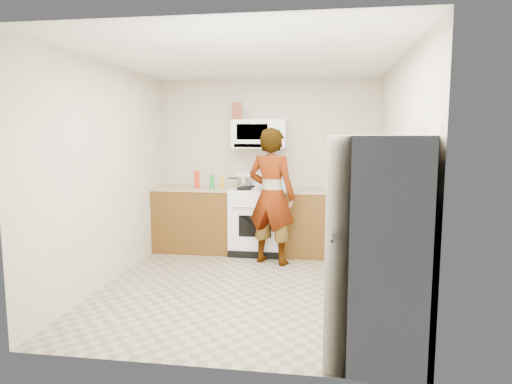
% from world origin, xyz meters
% --- Properties ---
extents(floor, '(3.60, 3.60, 0.00)m').
position_xyz_m(floor, '(0.00, 0.00, 0.00)').
color(floor, gray).
rests_on(floor, ground).
extents(back_wall, '(3.20, 0.02, 2.50)m').
position_xyz_m(back_wall, '(0.00, 1.79, 1.25)').
color(back_wall, beige).
rests_on(back_wall, floor).
extents(right_wall, '(0.02, 3.60, 2.50)m').
position_xyz_m(right_wall, '(1.59, 0.00, 1.25)').
color(right_wall, beige).
rests_on(right_wall, floor).
extents(cabinet_left, '(1.12, 0.62, 0.90)m').
position_xyz_m(cabinet_left, '(-1.04, 1.49, 0.45)').
color(cabinet_left, brown).
rests_on(cabinet_left, floor).
extents(counter_left, '(1.14, 0.64, 0.03)m').
position_xyz_m(counter_left, '(-1.04, 1.49, 0.92)').
color(counter_left, tan).
rests_on(counter_left, cabinet_left).
extents(cabinet_right, '(0.80, 0.62, 0.90)m').
position_xyz_m(cabinet_right, '(0.68, 1.49, 0.45)').
color(cabinet_right, brown).
rests_on(cabinet_right, floor).
extents(counter_right, '(0.82, 0.64, 0.03)m').
position_xyz_m(counter_right, '(0.68, 1.49, 0.92)').
color(counter_right, tan).
rests_on(counter_right, cabinet_right).
extents(gas_range, '(0.76, 0.65, 1.13)m').
position_xyz_m(gas_range, '(-0.10, 1.48, 0.49)').
color(gas_range, white).
rests_on(gas_range, floor).
extents(microwave, '(0.76, 0.38, 0.40)m').
position_xyz_m(microwave, '(-0.10, 1.61, 1.70)').
color(microwave, white).
rests_on(microwave, back_wall).
extents(person, '(0.75, 0.61, 1.78)m').
position_xyz_m(person, '(0.15, 0.99, 0.89)').
color(person, tan).
rests_on(person, floor).
extents(fridge, '(0.83, 0.83, 1.70)m').
position_xyz_m(fridge, '(1.26, -1.50, 0.85)').
color(fridge, white).
rests_on(fridge, floor).
extents(kettle, '(0.21, 0.21, 0.19)m').
position_xyz_m(kettle, '(0.90, 1.68, 1.03)').
color(kettle, silver).
rests_on(kettle, counter_right).
extents(jug, '(0.16, 0.16, 0.24)m').
position_xyz_m(jug, '(-0.42, 1.57, 2.02)').
color(jug, '#612917').
rests_on(jug, microwave).
extents(saucepan, '(0.25, 0.25, 0.13)m').
position_xyz_m(saucepan, '(-0.33, 1.63, 1.02)').
color(saucepan, '#B8B8BD').
rests_on(saucepan, gas_range).
extents(tray, '(0.27, 0.20, 0.05)m').
position_xyz_m(tray, '(0.05, 1.35, 0.96)').
color(tray, silver).
rests_on(tray, gas_range).
extents(bottle_spray, '(0.08, 0.08, 0.24)m').
position_xyz_m(bottle_spray, '(-0.96, 1.35, 1.06)').
color(bottle_spray, red).
rests_on(bottle_spray, counter_left).
extents(bottle_hot_sauce, '(0.06, 0.06, 0.16)m').
position_xyz_m(bottle_hot_sauce, '(-0.61, 1.42, 1.01)').
color(bottle_hot_sauce, orange).
rests_on(bottle_hot_sauce, counter_left).
extents(bottle_green_cap, '(0.07, 0.07, 0.20)m').
position_xyz_m(bottle_green_cap, '(-0.72, 1.25, 1.04)').
color(bottle_green_cap, '#1A9133').
rests_on(bottle_green_cap, counter_left).
extents(pot_lid, '(0.27, 0.27, 0.01)m').
position_xyz_m(pot_lid, '(-0.75, 1.32, 0.94)').
color(pot_lid, white).
rests_on(pot_lid, counter_left).
extents(broom, '(0.22, 0.26, 1.47)m').
position_xyz_m(broom, '(1.51, 1.07, 0.75)').
color(broom, white).
rests_on(broom, floor).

